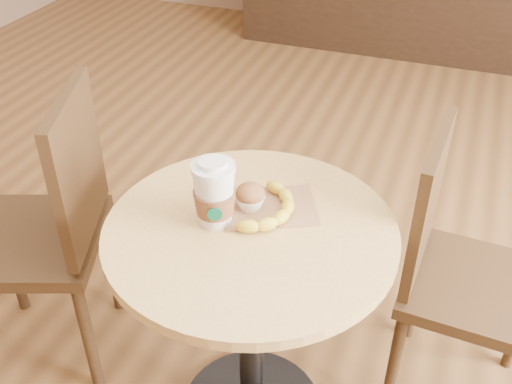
% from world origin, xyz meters
% --- Properties ---
extents(cafe_table, '(0.73, 0.73, 0.75)m').
position_xyz_m(cafe_table, '(0.10, -0.12, 0.55)').
color(cafe_table, black).
rests_on(cafe_table, ground).
extents(chair_left, '(0.55, 0.55, 0.97)m').
position_xyz_m(chair_left, '(-0.58, -0.08, 0.53)').
color(chair_left, '#392613').
rests_on(chair_left, ground).
extents(chair_right, '(0.42, 0.42, 0.91)m').
position_xyz_m(chair_right, '(0.61, 0.20, 0.50)').
color(chair_right, '#392613').
rests_on(chair_right, ground).
extents(kraft_bag, '(0.30, 0.27, 0.00)m').
position_xyz_m(kraft_bag, '(0.12, -0.03, 0.75)').
color(kraft_bag, '#936647').
rests_on(kraft_bag, cafe_table).
extents(coffee_cup, '(0.11, 0.11, 0.18)m').
position_xyz_m(coffee_cup, '(0.01, -0.13, 0.83)').
color(coffee_cup, silver).
rests_on(coffee_cup, cafe_table).
extents(muffin, '(0.08, 0.08, 0.07)m').
position_xyz_m(muffin, '(0.07, -0.05, 0.79)').
color(muffin, silver).
rests_on(muffin, kraft_bag).
extents(banana, '(0.16, 0.26, 0.03)m').
position_xyz_m(banana, '(0.13, -0.05, 0.77)').
color(banana, gold).
rests_on(banana, kraft_bag).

